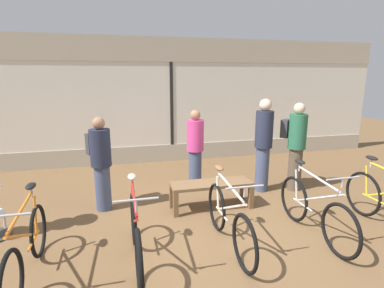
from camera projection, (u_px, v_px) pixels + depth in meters
name	position (u px, v px, depth m)	size (l,w,h in m)	color
ground_plane	(219.00, 230.00, 4.46)	(24.00, 24.00, 0.00)	brown
shop_back_wall	(171.00, 100.00, 7.80)	(12.00, 0.08, 3.20)	#B2A893
bicycle_far_left	(27.00, 249.00, 3.31)	(0.46, 1.70, 1.01)	black
bicycle_left	(136.00, 235.00, 3.59)	(0.46, 1.71, 1.03)	black
bicycle_center	(228.00, 219.00, 3.96)	(0.46, 1.72, 1.03)	black
bicycle_right	(314.00, 210.00, 4.24)	(0.46, 1.75, 1.04)	black
display_bench	(211.00, 187.00, 5.14)	(1.40, 0.44, 0.47)	brown
customer_near_rack	(101.00, 161.00, 5.00)	(0.49, 0.56, 1.60)	#424C6B
customer_by_window	(296.00, 144.00, 5.89)	(0.51, 0.56, 1.75)	brown
customer_mid_floor	(263.00, 143.00, 5.82)	(0.48, 0.48, 1.83)	#424C6B
customer_near_bench	(195.00, 148.00, 6.01)	(0.47, 0.47, 1.60)	#424C6B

